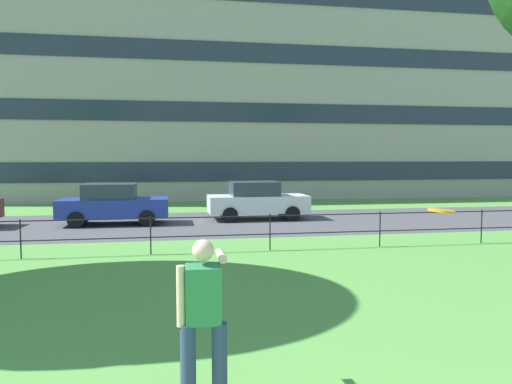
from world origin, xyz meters
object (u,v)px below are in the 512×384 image
(frisbee, at_px, (441,211))
(car_blue_far_left, at_px, (113,204))
(car_white_center, at_px, (257,200))
(person_thrower, at_px, (203,316))
(apartment_building_background, at_px, (244,70))

(frisbee, xyz_separation_m, car_blue_far_left, (-4.85, 14.43, -1.23))
(car_white_center, bearing_deg, person_thrower, -102.15)
(person_thrower, relative_size, frisbee, 5.57)
(car_blue_far_left, distance_m, apartment_building_background, 19.04)
(apartment_building_background, bearing_deg, car_white_center, -96.55)
(car_white_center, bearing_deg, frisbee, -92.80)
(frisbee, height_order, car_white_center, frisbee)
(person_thrower, relative_size, car_white_center, 0.43)
(person_thrower, height_order, apartment_building_background, apartment_building_background)
(car_white_center, xyz_separation_m, apartment_building_background, (1.75, 15.21, 7.86))
(frisbee, xyz_separation_m, apartment_building_background, (2.48, 30.15, 6.63))
(car_white_center, relative_size, apartment_building_background, 0.10)
(car_white_center, bearing_deg, apartment_building_background, 83.45)
(person_thrower, height_order, frisbee, frisbee)
(frisbee, distance_m, car_blue_far_left, 15.27)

